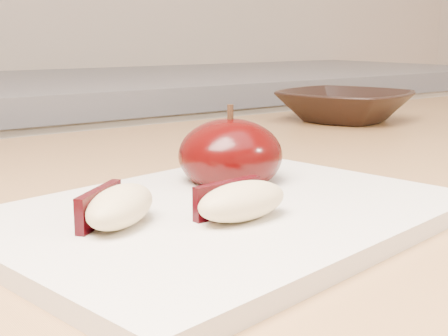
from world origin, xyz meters
TOP-DOWN VIEW (x-y plane):
  - cutting_board at (-0.04, 0.40)m, footprint 0.33×0.26m
  - apple_half at (0.01, 0.45)m, footprint 0.09×0.09m
  - apple_wedge_a at (-0.11, 0.40)m, footprint 0.07×0.06m
  - apple_wedge_b at (-0.05, 0.37)m, footprint 0.06×0.04m
  - bowl at (0.38, 0.69)m, footprint 0.22×0.22m

SIDE VIEW (x-z plane):
  - cutting_board at x=-0.04m, z-range 0.90..0.91m
  - bowl at x=0.38m, z-range 0.90..0.94m
  - apple_wedge_a at x=-0.11m, z-range 0.91..0.93m
  - apple_wedge_b at x=-0.05m, z-range 0.91..0.93m
  - apple_half at x=0.01m, z-range 0.90..0.96m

